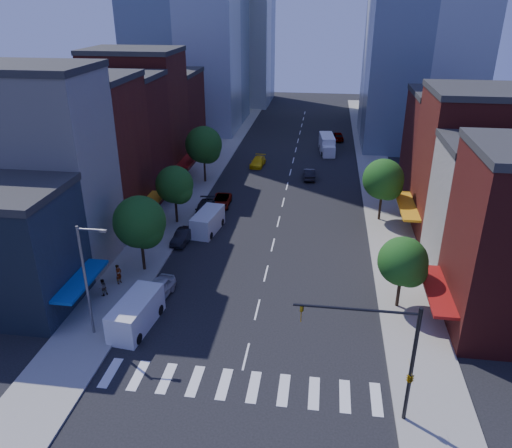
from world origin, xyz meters
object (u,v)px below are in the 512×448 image
at_px(parked_car_front, 157,290).
at_px(box_truck, 327,145).
at_px(parked_car_second, 183,236).
at_px(traffic_car_far, 338,136).
at_px(traffic_car_oncoming, 309,174).
at_px(pedestrian_near, 119,274).
at_px(parked_car_rear, 205,210).
at_px(cargo_van_far, 207,222).
at_px(taxi, 258,162).
at_px(pedestrian_far, 103,287).
at_px(cargo_van_near, 135,314).
at_px(parked_car_third, 221,201).

bearing_deg(parked_car_front, box_truck, 80.05).
distance_m(parked_car_second, traffic_car_far, 47.01).
xyz_separation_m(traffic_car_oncoming, pedestrian_near, (-15.71, -31.29, 0.36)).
height_order(parked_car_rear, cargo_van_far, cargo_van_far).
bearing_deg(taxi, box_truck, 44.25).
bearing_deg(cargo_van_far, pedestrian_near, -106.02).
distance_m(traffic_car_oncoming, pedestrian_near, 35.01).
distance_m(parked_car_rear, pedestrian_far, 18.90).
distance_m(cargo_van_near, traffic_car_oncoming, 39.09).
relative_size(parked_car_third, pedestrian_far, 2.95).
relative_size(traffic_car_far, pedestrian_far, 2.87).
bearing_deg(parked_car_front, traffic_car_far, 80.61).
height_order(parked_car_second, cargo_van_far, cargo_van_far).
distance_m(parked_car_second, box_truck, 38.67).
bearing_deg(parked_car_front, pedestrian_far, -168.62).
distance_m(cargo_van_far, box_truck, 35.21).
bearing_deg(parked_car_third, taxi, 79.43).
relative_size(traffic_car_oncoming, box_truck, 0.60).
height_order(cargo_van_far, pedestrian_near, cargo_van_far).
distance_m(traffic_car_far, pedestrian_far, 58.92).
relative_size(parked_car_third, pedestrian_near, 2.49).
distance_m(parked_car_rear, pedestrian_near, 16.69).
distance_m(parked_car_third, parked_car_rear, 3.71).
xyz_separation_m(parked_car_rear, traffic_car_oncoming, (11.61, 15.11, -0.08)).
relative_size(cargo_van_near, box_truck, 0.82).
bearing_deg(box_truck, taxi, -146.61).
height_order(parked_car_second, parked_car_third, parked_car_second).
height_order(parked_car_front, pedestrian_near, pedestrian_near).
bearing_deg(parked_car_front, parked_car_third, 93.41).
bearing_deg(box_truck, cargo_van_near, -112.36).
xyz_separation_m(cargo_van_near, traffic_car_oncoming, (11.93, 37.22, -0.49)).
bearing_deg(parked_car_rear, parked_car_third, 65.02).
relative_size(cargo_van_near, cargo_van_far, 1.05).
relative_size(parked_car_front, taxi, 1.02).
bearing_deg(box_truck, parked_car_second, -119.03).
relative_size(traffic_car_oncoming, pedestrian_near, 2.35).
xyz_separation_m(traffic_car_far, box_truck, (-1.88, -8.23, 0.58)).
bearing_deg(cargo_van_far, parked_car_second, -116.25).
height_order(parked_car_front, parked_car_third, parked_car_front).
bearing_deg(parked_car_rear, traffic_car_oncoming, 47.00).
bearing_deg(pedestrian_near, pedestrian_far, 177.58).
relative_size(parked_car_front, cargo_van_far, 0.83).
relative_size(cargo_van_near, pedestrian_far, 3.79).
bearing_deg(pedestrian_far, parked_car_third, -160.56).
xyz_separation_m(cargo_van_near, taxi, (3.86, 42.07, -0.53)).
relative_size(box_truck, pedestrian_near, 3.90).
relative_size(parked_car_second, traffic_car_oncoming, 0.93).
xyz_separation_m(cargo_van_near, pedestrian_near, (-3.77, 5.93, -0.13)).
height_order(traffic_car_oncoming, pedestrian_near, pedestrian_near).
distance_m(parked_car_second, parked_car_third, 10.74).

